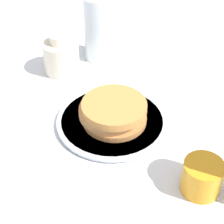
# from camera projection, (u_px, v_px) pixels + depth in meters

# --- Properties ---
(ground_plane) EXTENTS (4.00, 4.00, 0.00)m
(ground_plane) POSITION_uv_depth(u_px,v_px,m) (102.00, 129.00, 0.82)
(ground_plane) COLOR white
(plate) EXTENTS (0.25, 0.25, 0.01)m
(plate) POSITION_uv_depth(u_px,v_px,m) (112.00, 121.00, 0.83)
(plate) COLOR silver
(plate) RESTS_ON ground_plane
(pancake_stack) EXTENTS (0.15, 0.14, 0.05)m
(pancake_stack) POSITION_uv_depth(u_px,v_px,m) (113.00, 112.00, 0.81)
(pancake_stack) COLOR #BE7B43
(pancake_stack) RESTS_ON plate
(juice_glass) EXTENTS (0.07, 0.07, 0.07)m
(juice_glass) POSITION_uv_depth(u_px,v_px,m) (202.00, 177.00, 0.67)
(juice_glass) COLOR orange
(juice_glass) RESTS_ON ground_plane
(cream_jug) EXTENTS (0.09, 0.09, 0.11)m
(cream_jug) POSITION_uv_depth(u_px,v_px,m) (61.00, 56.00, 0.97)
(cream_jug) COLOR beige
(cream_jug) RESTS_ON ground_plane
(water_bottle_mid) EXTENTS (0.08, 0.08, 0.19)m
(water_bottle_mid) POSITION_uv_depth(u_px,v_px,m) (99.00, 28.00, 0.99)
(water_bottle_mid) COLOR silver
(water_bottle_mid) RESTS_ON ground_plane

